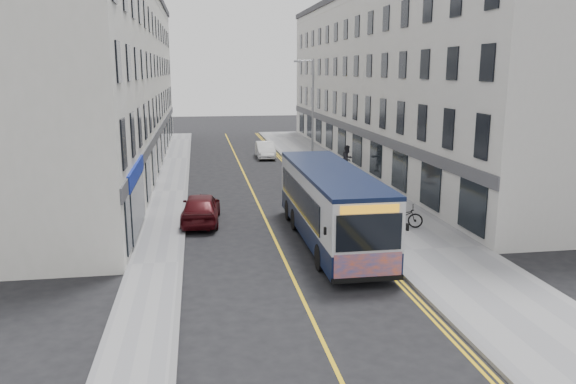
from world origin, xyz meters
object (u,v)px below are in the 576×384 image
object	(u,v)px
pedestrian_far	(347,159)
car_maroon	(201,208)
city_bus	(330,203)
car_white	(265,150)
pedestrian_near	(336,173)
streetlamp	(311,116)
bicycle	(401,216)

from	to	relation	value
pedestrian_far	car_maroon	bearing A→B (deg)	-170.68
city_bus	car_white	world-z (taller)	city_bus
pedestrian_near	car_maroon	size ratio (longest dim) A/B	0.39
streetlamp	car_white	world-z (taller)	streetlamp
bicycle	car_maroon	size ratio (longest dim) A/B	0.46
car_maroon	bicycle	bearing A→B (deg)	168.02
streetlamp	pedestrian_near	distance (m)	4.26
city_bus	car_maroon	world-z (taller)	city_bus
streetlamp	bicycle	world-z (taller)	streetlamp
car_maroon	car_white	bearing A→B (deg)	-101.46
streetlamp	car_white	xyz separation A→B (m)	(-1.76, 10.87, -3.70)
pedestrian_near	pedestrian_far	size ratio (longest dim) A/B	0.88
bicycle	pedestrian_far	xyz separation A→B (m)	(1.27, 14.26, 0.44)
streetlamp	car_maroon	distance (m)	12.38
bicycle	car_maroon	distance (m)	9.56
bicycle	pedestrian_far	bearing A→B (deg)	15.77
streetlamp	city_bus	world-z (taller)	streetlamp
bicycle	pedestrian_near	world-z (taller)	pedestrian_near
car_maroon	pedestrian_near	bearing A→B (deg)	-136.50
streetlamp	car_maroon	world-z (taller)	streetlamp
pedestrian_far	car_white	xyz separation A→B (m)	(-4.87, 8.53, -0.42)
bicycle	city_bus	bearing A→B (deg)	132.14
car_white	car_maroon	bearing A→B (deg)	-104.26
bicycle	pedestrian_near	bearing A→B (deg)	25.09
pedestrian_near	pedestrian_far	distance (m)	5.05
pedestrian_near	car_maroon	xyz separation A→B (m)	(-8.48, -6.98, -0.23)
streetlamp	car_maroon	bearing A→B (deg)	-128.33
streetlamp	car_white	distance (m)	11.62
pedestrian_near	car_maroon	bearing A→B (deg)	-123.70
pedestrian_near	bicycle	bearing A→B (deg)	-68.95
city_bus	car_white	bearing A→B (deg)	89.68
bicycle	car_white	distance (m)	23.08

